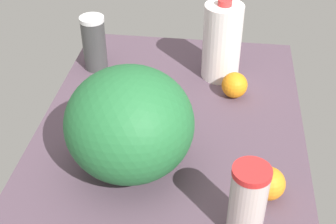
{
  "coord_description": "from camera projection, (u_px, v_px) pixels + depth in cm",
  "views": [
    {
      "loc": [
        -98.31,
        -12.74,
        87.49
      ],
      "look_at": [
        0.0,
        0.0,
        13.0
      ],
      "focal_mm": 50.0,
      "sensor_mm": 36.0,
      "label": 1
    }
  ],
  "objects": [
    {
      "name": "countertop",
      "position": [
        168.0,
        145.0,
        1.31
      ],
      "size": [
        120.0,
        76.0,
        3.0
      ],
      "primitive_type": "cube",
      "color": "#54404F",
      "rests_on": "ground"
    },
    {
      "name": "milk_jug",
      "position": [
        222.0,
        42.0,
        1.5
      ],
      "size": [
        12.35,
        12.35,
        26.92
      ],
      "color": "white",
      "rests_on": "countertop"
    },
    {
      "name": "shaker_bottle",
      "position": [
        94.0,
        43.0,
        1.56
      ],
      "size": [
        8.08,
        8.08,
        18.74
      ],
      "color": "#3E3E3E",
      "rests_on": "countertop"
    },
    {
      "name": "watermelon",
      "position": [
        130.0,
        124.0,
        1.13
      ],
      "size": [
        31.72,
        31.72,
        28.07
      ],
      "primitive_type": "ellipsoid",
      "color": "#246B37",
      "rests_on": "countertop"
    },
    {
      "name": "tumbler_cup",
      "position": [
        248.0,
        201.0,
        0.99
      ],
      "size": [
        8.26,
        8.26,
        18.88
      ],
      "color": "beige",
      "rests_on": "countertop"
    },
    {
      "name": "orange_loose",
      "position": [
        234.0,
        85.0,
        1.45
      ],
      "size": [
        8.08,
        8.08,
        8.08
      ],
      "primitive_type": "sphere",
      "color": "orange",
      "rests_on": "countertop"
    },
    {
      "name": "orange_by_jug",
      "position": [
        268.0,
        183.0,
        1.11
      ],
      "size": [
        8.14,
        8.14,
        8.14
      ],
      "primitive_type": "sphere",
      "color": "orange",
      "rests_on": "countertop"
    }
  ]
}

